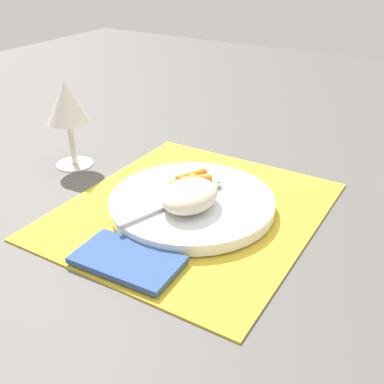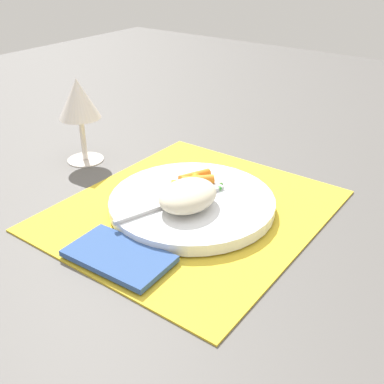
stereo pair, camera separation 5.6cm
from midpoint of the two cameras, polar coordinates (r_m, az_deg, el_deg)
name	(u,v)px [view 2 (the right image)]	position (r m, az deg, el deg)	size (l,w,h in m)	color
ground_plane	(192,211)	(0.72, 2.23, -2.38)	(2.40, 2.40, 0.00)	#565451
placemat	(192,209)	(0.72, 2.24, -2.17)	(0.41, 0.37, 0.01)	gold
plate	(192,203)	(0.71, 2.26, -1.37)	(0.25, 0.25, 0.02)	white
rice_mound	(188,195)	(0.68, 1.87, -0.48)	(0.10, 0.08, 0.04)	beige
carrot_portion	(193,184)	(0.73, 2.34, 0.99)	(0.10, 0.07, 0.02)	orange
pea_scatter	(202,185)	(0.74, 3.39, 0.87)	(0.09, 0.07, 0.01)	green
fork	(183,199)	(0.70, 1.13, -0.95)	(0.18, 0.07, 0.01)	#BABABA
wine_glass	(79,102)	(0.86, -11.91, 10.76)	(0.08, 0.08, 0.16)	silver
napkin	(118,256)	(0.61, -6.46, -7.84)	(0.08, 0.14, 0.01)	#33518C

